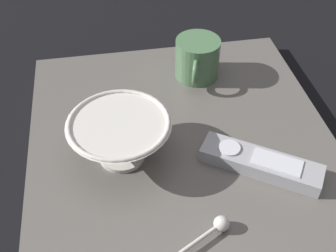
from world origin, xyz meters
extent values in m
plane|color=black|center=(0.00, 0.00, 0.00)|extent=(6.00, 6.00, 0.00)
cube|color=#5B5651|center=(0.00, 0.00, 0.02)|extent=(0.53, 0.60, 0.03)
cylinder|color=beige|center=(-0.11, -0.01, 0.04)|extent=(0.08, 0.08, 0.01)
cone|color=beige|center=(-0.11, -0.01, 0.07)|extent=(0.17, 0.17, 0.07)
torus|color=beige|center=(-0.11, -0.01, 0.11)|extent=(0.16, 0.16, 0.01)
cylinder|color=#4C724C|center=(0.07, 0.19, 0.07)|extent=(0.09, 0.09, 0.08)
torus|color=#4C724C|center=(0.05, 0.14, 0.07)|extent=(0.02, 0.05, 0.05)
cylinder|color=silver|center=(-0.04, -0.20, 0.04)|extent=(0.10, 0.06, 0.01)
sphere|color=silver|center=(0.02, -0.17, 0.04)|extent=(0.02, 0.02, 0.02)
cube|color=#9E9EA3|center=(0.11, -0.07, 0.04)|extent=(0.19, 0.15, 0.02)
cylinder|color=silver|center=(0.07, -0.04, 0.06)|extent=(0.04, 0.04, 0.00)
cube|color=silver|center=(0.13, -0.09, 0.06)|extent=(0.08, 0.07, 0.00)
camera|label=1|loc=(-0.11, -0.48, 0.55)|focal=44.64mm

